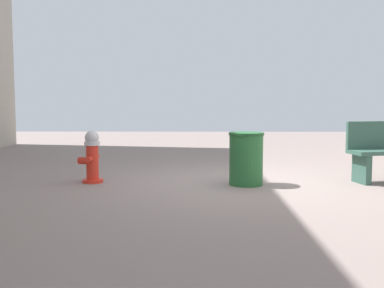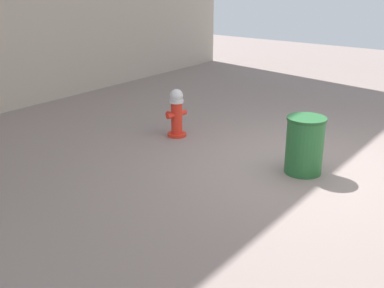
# 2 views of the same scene
# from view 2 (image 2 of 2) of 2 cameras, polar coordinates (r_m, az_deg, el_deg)

# --- Properties ---
(ground_plane) EXTENTS (23.40, 23.40, 0.00)m
(ground_plane) POSITION_cam_2_polar(r_m,az_deg,el_deg) (7.03, 13.55, -2.69)
(ground_plane) COLOR gray
(fire_hydrant) EXTENTS (0.39, 0.42, 0.81)m
(fire_hydrant) POSITION_cam_2_polar(r_m,az_deg,el_deg) (8.01, -1.88, 3.73)
(fire_hydrant) COLOR red
(fire_hydrant) RESTS_ON ground_plane
(trash_bin) EXTENTS (0.53, 0.53, 0.80)m
(trash_bin) POSITION_cam_2_polar(r_m,az_deg,el_deg) (6.70, 13.27, -0.14)
(trash_bin) COLOR #266633
(trash_bin) RESTS_ON ground_plane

